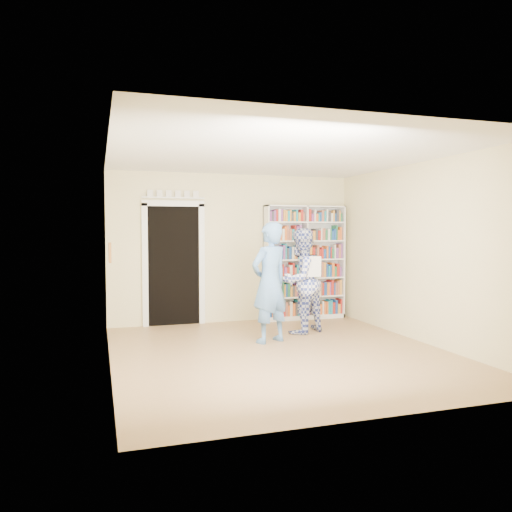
{
  "coord_description": "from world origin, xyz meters",
  "views": [
    {
      "loc": [
        -2.37,
        -6.34,
        1.69
      ],
      "look_at": [
        -0.07,
        0.9,
        1.29
      ],
      "focal_mm": 35.0,
      "sensor_mm": 36.0,
      "label": 1
    }
  ],
  "objects": [
    {
      "name": "floor",
      "position": [
        0.0,
        0.0,
        0.0
      ],
      "size": [
        5.0,
        5.0,
        0.0
      ],
      "primitive_type": "plane",
      "color": "#9F784D",
      "rests_on": "ground"
    },
    {
      "name": "ceiling",
      "position": [
        0.0,
        0.0,
        2.7
      ],
      "size": [
        5.0,
        5.0,
        0.0
      ],
      "primitive_type": "plane",
      "rotation": [
        3.14,
        0.0,
        0.0
      ],
      "color": "white",
      "rests_on": "wall_back"
    },
    {
      "name": "wall_back",
      "position": [
        0.0,
        2.5,
        1.35
      ],
      "size": [
        4.5,
        0.0,
        4.5
      ],
      "primitive_type": "plane",
      "rotation": [
        1.57,
        0.0,
        0.0
      ],
      "color": "beige",
      "rests_on": "floor"
    },
    {
      "name": "wall_left",
      "position": [
        -2.25,
        0.0,
        1.35
      ],
      "size": [
        0.0,
        5.0,
        5.0
      ],
      "primitive_type": "plane",
      "rotation": [
        1.57,
        0.0,
        1.57
      ],
      "color": "beige",
      "rests_on": "floor"
    },
    {
      "name": "wall_right",
      "position": [
        2.25,
        0.0,
        1.35
      ],
      "size": [
        0.0,
        5.0,
        5.0
      ],
      "primitive_type": "plane",
      "rotation": [
        1.57,
        0.0,
        -1.57
      ],
      "color": "beige",
      "rests_on": "floor"
    },
    {
      "name": "bookshelf",
      "position": [
        1.35,
        2.34,
        1.08
      ],
      "size": [
        1.56,
        0.29,
        2.14
      ],
      "rotation": [
        0.0,
        0.0,
        0.16
      ],
      "color": "white",
      "rests_on": "floor"
    },
    {
      "name": "doorway",
      "position": [
        -1.1,
        2.48,
        1.18
      ],
      "size": [
        1.1,
        0.08,
        2.43
      ],
      "color": "black",
      "rests_on": "floor"
    },
    {
      "name": "wall_art",
      "position": [
        -2.23,
        0.2,
        1.4
      ],
      "size": [
        0.03,
        0.25,
        0.25
      ],
      "primitive_type": "cube",
      "color": "brown",
      "rests_on": "wall_left"
    },
    {
      "name": "man_blue",
      "position": [
        0.07,
        0.67,
        0.9
      ],
      "size": [
        0.77,
        0.65,
        1.8
      ],
      "primitive_type": "imported",
      "rotation": [
        0.0,
        0.0,
        3.54
      ],
      "color": "#5482BC",
      "rests_on": "floor"
    },
    {
      "name": "man_plaid",
      "position": [
        0.77,
        1.16,
        0.86
      ],
      "size": [
        1.03,
        0.95,
        1.71
      ],
      "primitive_type": "imported",
      "rotation": [
        0.0,
        0.0,
        3.61
      ],
      "color": "#2E3B8C",
      "rests_on": "floor"
    },
    {
      "name": "paper_sheet",
      "position": [
        0.9,
        0.91,
        1.1
      ],
      "size": [
        0.23,
        0.06,
        0.33
      ],
      "primitive_type": "cube",
      "rotation": [
        0.0,
        0.0,
        -0.23
      ],
      "color": "white",
      "rests_on": "man_plaid"
    }
  ]
}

